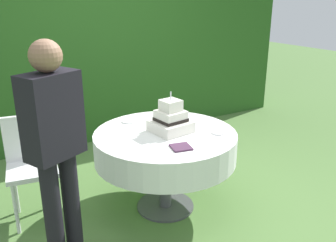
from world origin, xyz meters
TOP-DOWN VIEW (x-y plane):
  - ground_plane at (0.00, 0.00)m, footprint 20.00×20.00m
  - foliage_hedge at (0.00, 2.12)m, footprint 6.05×0.56m
  - cake_table at (0.00, 0.00)m, footprint 1.23×1.23m
  - wedding_cake at (0.06, 0.00)m, footprint 0.34×0.34m
  - serving_plate_near at (0.27, 0.42)m, footprint 0.12×0.12m
  - serving_plate_far at (0.38, -0.25)m, footprint 0.11×0.11m
  - serving_plate_left at (-0.15, 0.41)m, footprint 0.13×0.13m
  - napkin_stack at (-0.06, -0.35)m, footprint 0.18×0.18m
  - garden_chair at (-1.03, 0.48)m, footprint 0.46×0.46m
  - standing_person at (-0.98, -0.28)m, footprint 0.41×0.34m

SIDE VIEW (x-z plane):
  - ground_plane at x=0.00m, z-range 0.00..0.00m
  - garden_chair at x=-1.03m, z-range 0.10..0.99m
  - cake_table at x=0.00m, z-range 0.24..0.97m
  - serving_plate_near at x=0.27m, z-range 0.73..0.74m
  - serving_plate_far at x=0.38m, z-range 0.73..0.74m
  - serving_plate_left at x=-0.15m, z-range 0.73..0.74m
  - napkin_stack at x=-0.06m, z-range 0.73..0.74m
  - wedding_cake at x=0.06m, z-range 0.66..1.01m
  - standing_person at x=-0.98m, z-range 0.13..1.73m
  - foliage_hedge at x=0.00m, z-range 0.00..2.76m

